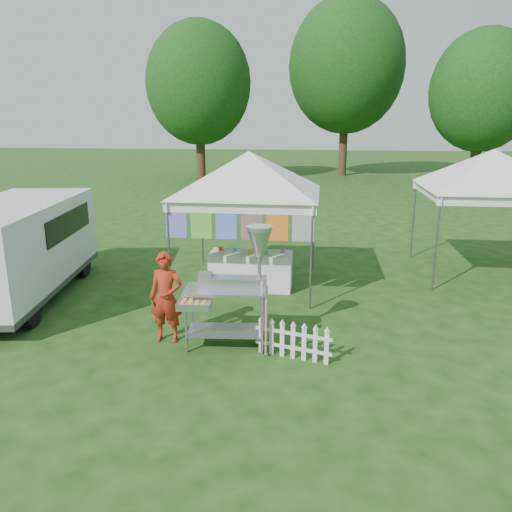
# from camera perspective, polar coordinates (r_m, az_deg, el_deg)

# --- Properties ---
(ground) EXTENTS (120.00, 120.00, 0.00)m
(ground) POSITION_cam_1_polar(r_m,az_deg,el_deg) (8.29, -4.24, -10.75)
(ground) COLOR #184012
(ground) RESTS_ON ground
(canopy_main) EXTENTS (4.24, 4.24, 3.45)m
(canopy_main) POSITION_cam_1_polar(r_m,az_deg,el_deg) (10.93, -0.83, 11.84)
(canopy_main) COLOR #59595E
(canopy_main) RESTS_ON ground
(canopy_right) EXTENTS (4.24, 4.24, 3.45)m
(canopy_right) POSITION_cam_1_polar(r_m,az_deg,el_deg) (12.94, 25.62, 10.92)
(canopy_right) COLOR #59595E
(canopy_right) RESTS_ON ground
(tree_left) EXTENTS (6.40, 6.40, 9.53)m
(tree_left) POSITION_cam_1_polar(r_m,az_deg,el_deg) (32.28, -6.56, 18.98)
(tree_left) COLOR #3E2916
(tree_left) RESTS_ON ground
(tree_mid) EXTENTS (7.60, 7.60, 11.52)m
(tree_mid) POSITION_cam_1_polar(r_m,az_deg,el_deg) (35.51, 10.32, 20.59)
(tree_mid) COLOR #3E2916
(tree_mid) RESTS_ON ground
(tree_right) EXTENTS (5.60, 5.60, 8.42)m
(tree_right) POSITION_cam_1_polar(r_m,az_deg,el_deg) (30.54, 24.51, 16.78)
(tree_right) COLOR #3E2916
(tree_right) RESTS_ON ground
(donut_cart) EXTENTS (1.45, 1.10, 2.03)m
(donut_cart) POSITION_cam_1_polar(r_m,az_deg,el_deg) (7.99, -2.03, -2.51)
(donut_cart) COLOR gray
(donut_cart) RESTS_ON ground
(vendor) EXTENTS (0.57, 0.38, 1.55)m
(vendor) POSITION_cam_1_polar(r_m,az_deg,el_deg) (8.48, -10.24, -4.67)
(vendor) COLOR #A12613
(vendor) RESTS_ON ground
(cargo_van) EXTENTS (2.65, 5.09, 2.02)m
(cargo_van) POSITION_cam_1_polar(r_m,az_deg,el_deg) (11.53, -25.63, 0.95)
(cargo_van) COLOR silver
(cargo_van) RESTS_ON ground
(picket_fence) EXTENTS (1.22, 0.36, 0.56)m
(picket_fence) POSITION_cam_1_polar(r_m,az_deg,el_deg) (7.93, 4.25, -9.72)
(picket_fence) COLOR silver
(picket_fence) RESTS_ON ground
(display_table) EXTENTS (1.80, 0.70, 0.82)m
(display_table) POSITION_cam_1_polar(r_m,az_deg,el_deg) (11.08, -0.60, -1.67)
(display_table) COLOR white
(display_table) RESTS_ON ground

